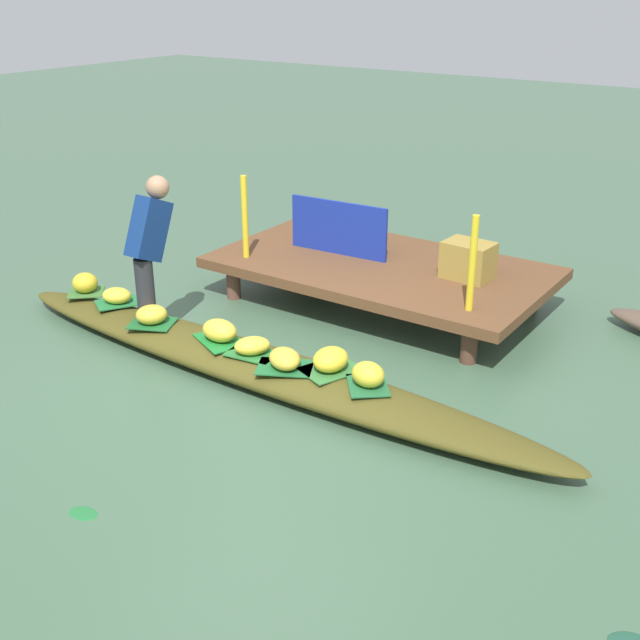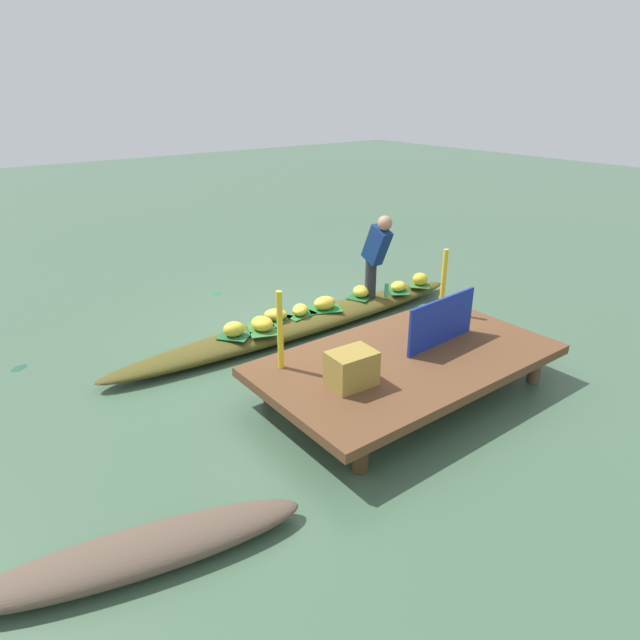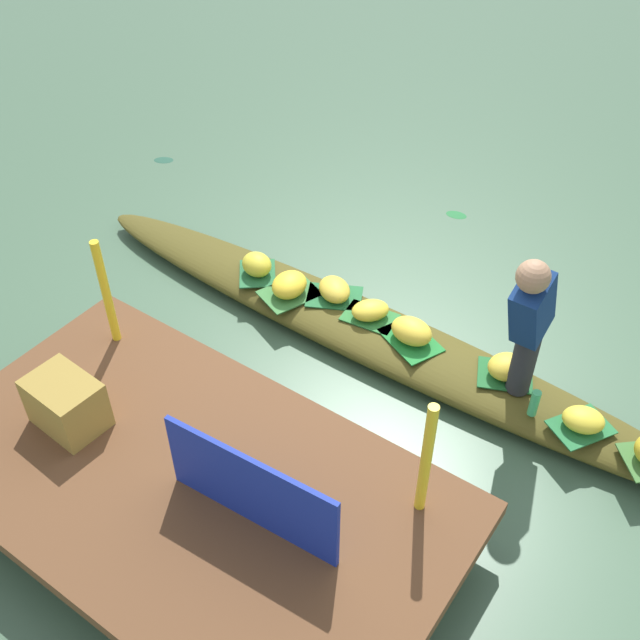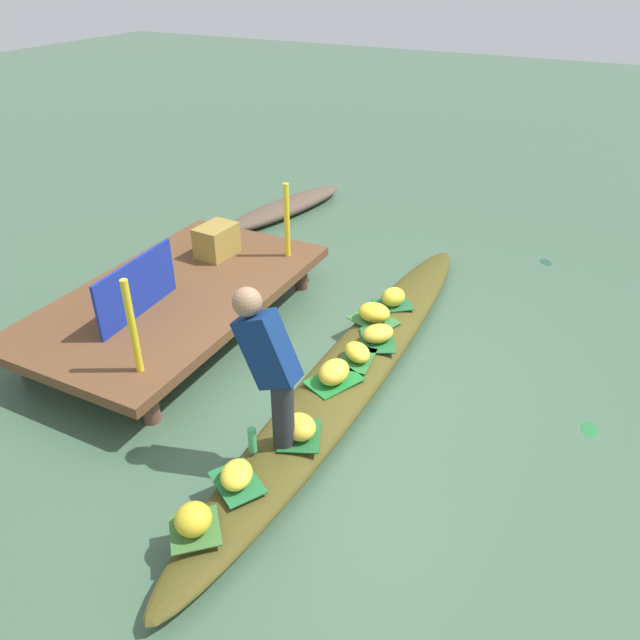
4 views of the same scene
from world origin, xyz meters
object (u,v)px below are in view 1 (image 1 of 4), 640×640
object	(u,v)px
banana_bunch_0	(252,346)
banana_bunch_7	(331,359)
produce_crate	(468,260)
banana_bunch_6	(368,374)
vendor_boat	(255,365)
banana_bunch_5	(220,330)
banana_bunch_1	(152,315)
market_banner	(338,228)
water_bottle	(146,298)
vendor_person	(149,240)
banana_bunch_4	(85,283)
banana_bunch_3	(285,359)
banana_bunch_2	(117,296)

from	to	relation	value
banana_bunch_0	banana_bunch_7	bearing A→B (deg)	10.25
produce_crate	banana_bunch_6	bearing A→B (deg)	-85.56
vendor_boat	banana_bunch_7	bearing A→B (deg)	7.82
banana_bunch_5	banana_bunch_7	world-z (taller)	banana_bunch_5
banana_bunch_1	market_banner	distance (m)	2.13
banana_bunch_1	water_bottle	world-z (taller)	water_bottle
market_banner	vendor_person	bearing A→B (deg)	-115.06
banana_bunch_0	market_banner	world-z (taller)	market_banner
banana_bunch_4	vendor_person	size ratio (longest dim) A/B	0.19
produce_crate	vendor_person	bearing A→B (deg)	-137.10
vendor_boat	banana_bunch_0	xyz separation A→B (m)	(0.01, -0.03, 0.19)
banana_bunch_1	banana_bunch_6	size ratio (longest dim) A/B	1.03
market_banner	banana_bunch_0	bearing A→B (deg)	-79.83
produce_crate	market_banner	bearing A→B (deg)	-175.96
water_bottle	banana_bunch_4	bearing A→B (deg)	-175.94
banana_bunch_1	market_banner	bearing A→B (deg)	73.10
vendor_boat	produce_crate	size ratio (longest dim) A/B	12.38
banana_bunch_1	vendor_boat	bearing A→B (deg)	2.91
banana_bunch_0	banana_bunch_4	xyz separation A→B (m)	(-2.14, 0.15, 0.03)
vendor_person	produce_crate	distance (m)	2.87
banana_bunch_7	banana_bunch_6	bearing A→B (deg)	-8.67
banana_bunch_6	produce_crate	world-z (taller)	produce_crate
banana_bunch_1	banana_bunch_3	world-z (taller)	banana_bunch_1
banana_bunch_4	water_bottle	bearing A→B (deg)	4.06
water_bottle	produce_crate	distance (m)	2.95
vendor_boat	banana_bunch_6	bearing A→B (deg)	2.19
banana_bunch_6	water_bottle	bearing A→B (deg)	176.76
banana_bunch_4	banana_bunch_7	size ratio (longest dim) A/B	0.77
banana_bunch_0	water_bottle	size ratio (longest dim) A/B	1.41
banana_bunch_3	banana_bunch_6	world-z (taller)	banana_bunch_6
market_banner	produce_crate	size ratio (longest dim) A/B	2.42
banana_bunch_4	vendor_person	world-z (taller)	vendor_person
vendor_boat	produce_crate	world-z (taller)	produce_crate
banana_bunch_0	banana_bunch_5	distance (m)	0.38
banana_bunch_7	produce_crate	world-z (taller)	produce_crate
banana_bunch_0	banana_bunch_7	xyz separation A→B (m)	(0.67, 0.12, 0.02)
banana_bunch_7	water_bottle	world-z (taller)	water_bottle
banana_bunch_5	market_banner	xyz separation A→B (m)	(-0.11, 1.94, 0.37)
banana_bunch_3	banana_bunch_1	bearing A→B (deg)	179.00
banana_bunch_2	banana_bunch_4	distance (m)	0.45
banana_bunch_6	banana_bunch_7	xyz separation A→B (m)	(-0.37, 0.06, -0.00)
banana_bunch_1	banana_bunch_4	distance (m)	1.06
banana_bunch_5	produce_crate	distance (m)	2.41
banana_bunch_3	banana_bunch_7	world-z (taller)	banana_bunch_7
banana_bunch_1	produce_crate	size ratio (longest dim) A/B	0.61
vendor_person	market_banner	xyz separation A→B (m)	(0.73, 1.84, -0.23)
vendor_boat	banana_bunch_5	xyz separation A→B (m)	(-0.37, 0.01, 0.21)
banana_bunch_4	banana_bunch_1	bearing A→B (deg)	-9.16
banana_bunch_5	water_bottle	bearing A→B (deg)	171.10
banana_bunch_1	banana_bunch_2	bearing A→B (deg)	165.77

